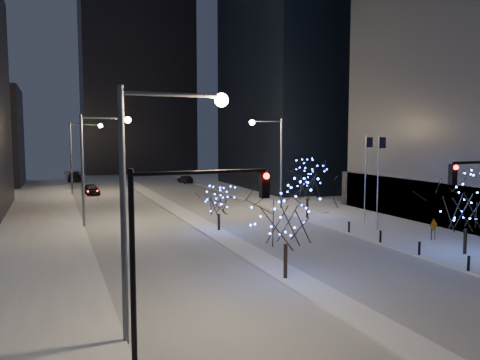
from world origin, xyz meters
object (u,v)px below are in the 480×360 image
street_lamp_w_far (79,148)px  traffic_signal_west (176,230)px  holiday_tree_median_near (286,215)px  construction_sign (433,227)px  holiday_tree_median_far (219,201)px  street_lamp_east (274,151)px  street_lamp_w_mid (95,154)px  car_near (91,189)px  car_far (74,177)px  street_lamp_w_near (150,177)px  holiday_tree_plaza_far (308,181)px  car_mid (185,179)px  holiday_tree_plaza_near (467,204)px

street_lamp_w_far → traffic_signal_west: bearing=-89.5°
holiday_tree_median_near → construction_sign: 15.88m
holiday_tree_median_near → holiday_tree_median_far: size_ratio=1.47×
street_lamp_w_far → construction_sign: bearing=-60.1°
street_lamp_east → traffic_signal_west: 35.30m
street_lamp_w_far → street_lamp_w_mid: bearing=-90.0°
car_near → car_far: 21.12m
street_lamp_w_near → holiday_tree_plaza_far: (19.44, 21.36, -2.74)m
traffic_signal_west → car_mid: 64.84m
holiday_tree_plaza_near → construction_sign: size_ratio=3.27×
car_far → holiday_tree_median_near: holiday_tree_median_near is taller
street_lamp_w_near → street_lamp_w_mid: size_ratio=1.00×
holiday_tree_plaza_near → street_lamp_w_near: bearing=-167.1°
car_mid → holiday_tree_median_far: bearing=69.6°
holiday_tree_plaza_near → holiday_tree_plaza_far: holiday_tree_plaza_far is taller
holiday_tree_median_near → car_mid: bearing=80.4°
street_lamp_w_mid → street_lamp_w_far: size_ratio=1.00×
car_far → holiday_tree_plaza_near: bearing=-69.6°
traffic_signal_west → car_near: (0.96, 51.63, -4.02)m
street_lamp_east → car_mid: (-1.20, 32.35, -5.82)m
car_near → construction_sign: size_ratio=2.63×
car_mid → car_far: (-17.67, 10.36, 0.18)m
car_mid → street_lamp_w_near: bearing=64.6°
holiday_tree_median_far → holiday_tree_plaza_near: size_ratio=0.70×
street_lamp_w_mid → car_far: bearing=89.8°
traffic_signal_west → car_far: 72.82m
street_lamp_w_far → car_mid: 21.42m
street_lamp_east → holiday_tree_plaza_near: size_ratio=1.86×
car_mid → holiday_tree_plaza_near: bearing=85.6°
holiday_tree_median_near → holiday_tree_plaza_near: holiday_tree_median_near is taller
street_lamp_w_mid → construction_sign: 28.80m
street_lamp_east → holiday_tree_median_far: (-9.58, -9.07, -3.82)m
street_lamp_east → holiday_tree_median_far: bearing=-136.6°
car_near → car_far: car_far is taller
street_lamp_w_far → street_lamp_east: bearing=-49.2°
street_lamp_w_far → car_mid: size_ratio=2.61×
car_near → holiday_tree_median_far: size_ratio=1.15×
street_lamp_w_far → car_near: bearing=-14.4°
traffic_signal_west → construction_sign: bearing=26.0°
street_lamp_east → holiday_tree_plaza_far: (0.42, -6.64, -2.69)m
holiday_tree_plaza_far → car_far: bearing=111.4°
holiday_tree_plaza_far → car_near: bearing=122.5°
car_far → street_lamp_w_mid: bearing=-88.4°
street_lamp_w_far → holiday_tree_plaza_near: 50.20m
car_mid → holiday_tree_median_far: 42.30m
car_mid → holiday_tree_median_far: (-8.38, -41.42, 2.00)m
car_far → holiday_tree_median_far: holiday_tree_median_far is taller
holiday_tree_median_far → holiday_tree_plaza_far: bearing=13.7°
street_lamp_w_far → holiday_tree_median_near: size_ratio=1.79×
street_lamp_east → car_far: size_ratio=1.78×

